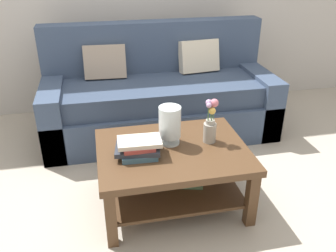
# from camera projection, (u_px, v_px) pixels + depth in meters

# --- Properties ---
(ground_plane) EXTENTS (10.00, 10.00, 0.00)m
(ground_plane) POSITION_uv_depth(u_px,v_px,m) (162.00, 178.00, 2.98)
(ground_plane) COLOR #ADA393
(couch) EXTENTS (2.23, 0.90, 1.06)m
(couch) POSITION_uv_depth(u_px,v_px,m) (159.00, 97.00, 3.60)
(couch) COLOR #384760
(couch) RESTS_ON ground
(coffee_table) EXTENTS (1.05, 0.80, 0.46)m
(coffee_table) POSITION_uv_depth(u_px,v_px,m) (173.00, 164.00, 2.57)
(coffee_table) COLOR #4C331E
(coffee_table) RESTS_ON ground
(book_stack_main) EXTENTS (0.33, 0.26, 0.12)m
(book_stack_main) POSITION_uv_depth(u_px,v_px,m) (139.00, 147.00, 2.40)
(book_stack_main) COLOR #3D6075
(book_stack_main) RESTS_ON coffee_table
(glass_hurricane_vase) EXTENTS (0.16, 0.16, 0.28)m
(glass_hurricane_vase) POSITION_uv_depth(u_px,v_px,m) (170.00, 123.00, 2.50)
(glass_hurricane_vase) COLOR silver
(glass_hurricane_vase) RESTS_ON coffee_table
(flower_pitcher) EXTENTS (0.10, 0.10, 0.33)m
(flower_pitcher) POSITION_uv_depth(u_px,v_px,m) (210.00, 123.00, 2.53)
(flower_pitcher) COLOR #9E998E
(flower_pitcher) RESTS_ON coffee_table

